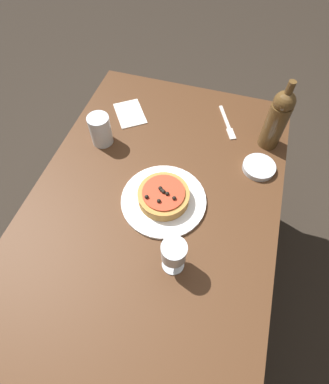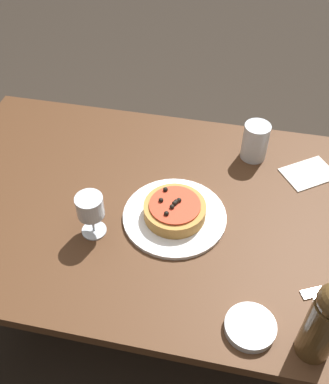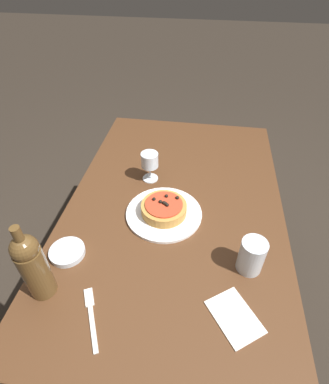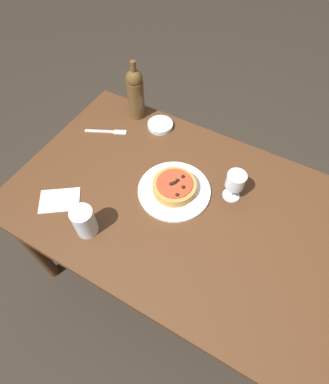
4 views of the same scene
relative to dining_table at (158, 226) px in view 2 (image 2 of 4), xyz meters
The scene contains 9 objects.
ground_plane 0.66m from the dining_table, ahead, with size 14.00×14.00×0.00m, color #2D261E.
dining_table is the anchor object (origin of this frame).
dinner_plate 0.12m from the dining_table, 147.96° to the left, with size 0.30×0.30×0.01m.
pizza 0.14m from the dining_table, 147.91° to the left, with size 0.18×0.18×0.06m.
wine_glass 0.28m from the dining_table, 39.78° to the left, with size 0.07×0.07×0.14m.
wine_bottle 0.61m from the dining_table, 140.86° to the left, with size 0.08×0.08×0.29m.
water_cup 0.41m from the dining_table, 132.61° to the right, with size 0.08×0.08×0.13m.
side_bowl 0.46m from the dining_table, 131.19° to the left, with size 0.12×0.12×0.02m.
paper_napkin 0.50m from the dining_table, 152.11° to the right, with size 0.19×0.18×0.00m.
Camera 2 is at (-0.20, 0.86, 1.74)m, focal length 42.00 mm.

